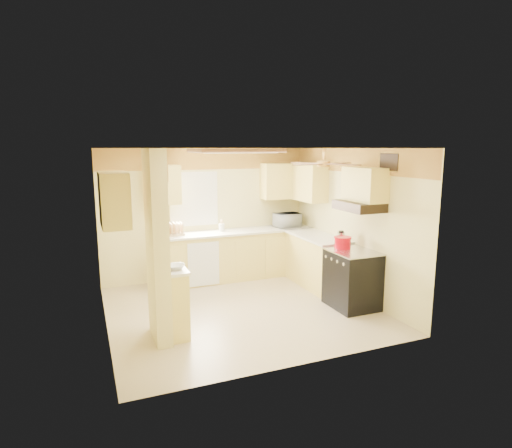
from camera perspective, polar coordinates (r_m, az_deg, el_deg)
name	(u,v)px	position (r m, az deg, el deg)	size (l,w,h in m)	color
floor	(241,309)	(6.86, -1.96, -11.30)	(4.00, 4.00, 0.00)	#C6B089
ceiling	(240,148)	(6.38, -2.10, 10.08)	(4.00, 4.00, 0.00)	white
wall_back	(207,214)	(8.29, -6.57, 1.36)	(4.00, 4.00, 0.00)	#E1D489
wall_front	(300,262)	(4.81, 5.84, -5.05)	(4.00, 4.00, 0.00)	#E1D489
wall_left	(102,242)	(6.13, -19.88, -2.31)	(3.80, 3.80, 0.00)	#E1D489
wall_right	(351,223)	(7.42, 12.62, 0.15)	(3.80, 3.80, 0.00)	#E1D489
wallpaper_border	(206,159)	(8.18, -6.68, 8.63)	(4.00, 0.02, 0.40)	#F4BC48
partition_column	(157,247)	(5.65, -13.03, -2.97)	(0.20, 0.70, 2.50)	#E1D489
partition_ledge	(176,304)	(5.92, -10.58, -10.38)	(0.25, 0.55, 0.90)	#EACF72
ledge_top	(175,270)	(5.77, -10.73, -6.00)	(0.28, 0.58, 0.04)	silver
lower_cabinets_back	(237,255)	(8.32, -2.57, -4.19)	(3.00, 0.60, 0.90)	#EACF72
lower_cabinets_right	(317,262)	(7.93, 8.13, -4.99)	(0.60, 1.40, 0.90)	#EACF72
countertop_back	(237,232)	(8.20, -2.57, -1.02)	(3.04, 0.64, 0.04)	silver
countertop_right	(317,237)	(7.82, 8.15, -1.67)	(0.64, 1.44, 0.04)	silver
dishwasher_panel	(204,264)	(7.82, -7.00, -5.34)	(0.58, 0.02, 0.80)	white
window	(194,199)	(8.17, -8.28, 3.32)	(0.92, 0.02, 1.02)	white
upper_cab_back_left	(163,185)	(7.86, -12.31, 5.12)	(0.60, 0.35, 0.70)	#EACF72
upper_cab_back_right	(284,181)	(8.60, 3.70, 5.75)	(0.90, 0.35, 0.70)	#EACF72
upper_cab_right	(307,182)	(8.31, 6.85, 5.54)	(0.35, 1.00, 0.70)	#EACF72
upper_cab_left_wall	(114,200)	(5.79, -18.40, 3.12)	(0.35, 0.75, 0.70)	#EACF72
upper_cab_over_stove	(365,184)	(6.79, 14.27, 5.13)	(0.35, 0.76, 0.52)	#EACF72
stove	(352,279)	(6.98, 12.70, -7.15)	(0.68, 0.77, 0.92)	black
range_hood	(359,206)	(6.78, 13.57, 2.34)	(0.50, 0.76, 0.14)	black
poster_menu	(164,200)	(5.57, -12.14, 3.14)	(0.02, 0.42, 0.57)	black
poster_nashville	(166,250)	(5.68, -11.90, -3.38)	(0.02, 0.42, 0.57)	black
ceiling_light_panel	(235,151)	(6.89, -2.76, 9.71)	(1.35, 0.95, 0.06)	brown
ceiling_fan	(324,163)	(6.19, 9.02, 7.97)	(1.15, 1.15, 0.26)	gold
vent_grate	(389,162)	(6.59, 17.32, 7.89)	(0.02, 0.40, 0.25)	black
microwave	(287,220)	(8.57, 4.20, 0.53)	(0.50, 0.34, 0.28)	white
bowl	(176,267)	(5.71, -10.65, -5.65)	(0.24, 0.24, 0.06)	white
dutch_oven	(343,242)	(7.00, 11.48, -2.41)	(0.28, 0.28, 0.19)	#BB0211
kettle	(341,237)	(7.28, 11.27, -1.73)	(0.13, 0.13, 0.20)	silver
dish_rack	(172,231)	(7.89, -11.09, -0.90)	(0.40, 0.31, 0.22)	#DAB47D
utensil_crock	(222,227)	(8.16, -4.60, -0.44)	(0.11, 0.11, 0.22)	white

